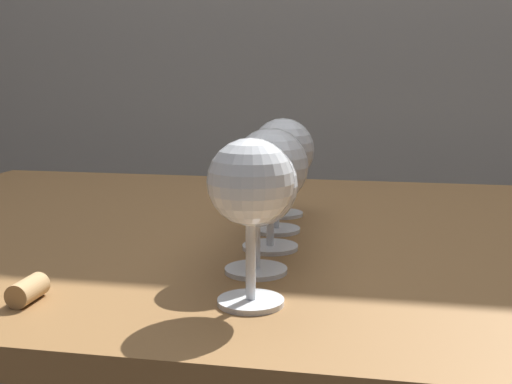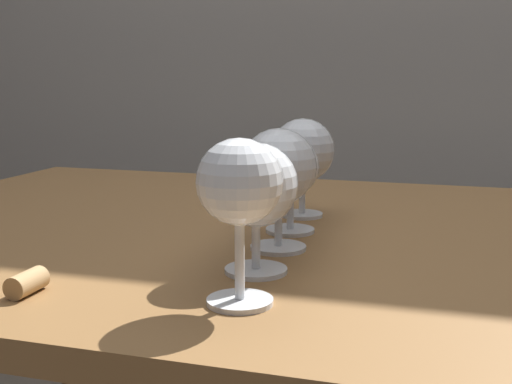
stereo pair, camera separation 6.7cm
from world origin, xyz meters
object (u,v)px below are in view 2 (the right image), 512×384
(wine_glass_pinot, at_px, (291,170))
(wine_glass_port, at_px, (279,170))
(wine_glass_amber, at_px, (256,188))
(wine_glass_cabernet, at_px, (239,187))
(wine_glass_merlot, at_px, (303,152))
(cork, at_px, (27,283))

(wine_glass_pinot, bearing_deg, wine_glass_port, -84.97)
(wine_glass_port, height_order, wine_glass_pinot, wine_glass_port)
(wine_glass_amber, bearing_deg, wine_glass_cabernet, -81.70)
(wine_glass_amber, height_order, wine_glass_port, wine_glass_port)
(wine_glass_cabernet, height_order, wine_glass_amber, wine_glass_cabernet)
(wine_glass_pinot, relative_size, wine_glass_merlot, 0.87)
(wine_glass_amber, bearing_deg, wine_glass_merlot, 93.30)
(wine_glass_amber, distance_m, wine_glass_pinot, 0.18)
(wine_glass_port, distance_m, cork, 0.30)
(wine_glass_cabernet, height_order, wine_glass_port, wine_glass_cabernet)
(wine_glass_pinot, bearing_deg, cork, -119.47)
(wine_glass_amber, bearing_deg, cork, -145.30)
(wine_glass_pinot, bearing_deg, wine_glass_merlot, 94.00)
(wine_glass_cabernet, distance_m, wine_glass_amber, 0.10)
(wine_glass_amber, xyz_separation_m, wine_glass_pinot, (-0.01, 0.18, -0.01))
(wine_glass_merlot, relative_size, cork, 3.35)
(wine_glass_cabernet, height_order, cork, wine_glass_cabernet)
(cork, bearing_deg, wine_glass_amber, 34.70)
(wine_glass_port, relative_size, wine_glass_merlot, 1.01)
(wine_glass_cabernet, relative_size, wine_glass_port, 1.05)
(wine_glass_port, relative_size, cork, 3.38)
(wine_glass_cabernet, xyz_separation_m, wine_glass_port, (-0.02, 0.19, -0.01))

